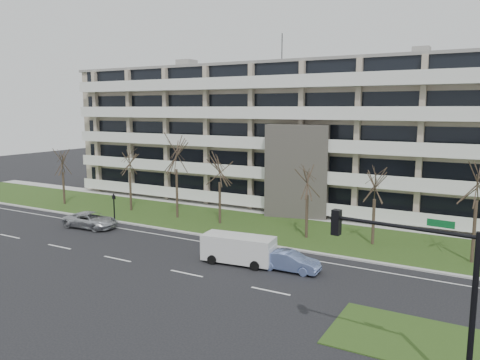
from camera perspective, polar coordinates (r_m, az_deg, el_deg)
The scene contains 19 objects.
ground at distance 30.93m, azimuth -6.53°, elevation -11.26°, with size 160.00×160.00×0.00m, color black.
grass_verge at distance 41.66m, azimuth 4.03°, elevation -5.89°, with size 90.00×10.00×0.06m, color #2B4316.
curb at distance 37.36m, azimuth 0.72°, elevation -7.56°, with size 90.00×0.35×0.12m, color #B2B2AD.
sidewalk at distance 46.55m, azimuth 6.93°, elevation -4.35°, with size 90.00×2.00×0.08m, color #B2B2AD.
grass_median at distance 24.14m, azimuth 19.78°, elevation -17.66°, with size 7.00×5.00×0.06m, color #2B4316.
lane_edge_line at distance 36.12m, azimuth -0.43°, elevation -8.23°, with size 90.00×0.12×0.01m, color white.
apartment_building at distance 51.81m, azimuth 9.97°, elevation 5.38°, with size 60.50×15.10×18.75m.
silver_pickup at distance 43.77m, azimuth -17.74°, elevation -4.68°, with size 2.31×5.01×1.39m, color #B6B8BD.
blue_sedan at distance 31.17m, azimuth 6.11°, elevation -9.82°, with size 1.38×3.96×1.30m, color #7D96DA.
white_van at distance 32.30m, azimuth -0.09°, elevation -8.16°, with size 5.16×2.46×1.93m.
traffic_signal at distance 19.10m, azimuth 21.11°, elevation -11.13°, with size 5.66×0.96×6.58m.
pedestrian_signal at distance 43.10m, azimuth -15.10°, elevation -3.08°, with size 0.35×0.31×3.05m.
tree_0 at distance 54.67m, azimuth -20.87°, elevation 2.33°, with size 3.20×3.20×6.40m.
tree_1 at distance 49.03m, azimuth -13.35°, elevation 2.74°, with size 3.61×3.61×7.21m.
tree_2 at distance 44.87m, azimuth -7.80°, elevation 3.64°, with size 4.25×4.25×8.50m.
tree_3 at distance 42.32m, azimuth -2.51°, elevation 1.73°, with size 3.46×3.46×6.92m.
tree_4 at distance 37.99m, azimuth 8.24°, elevation 0.23°, with size 3.20×3.20×6.41m.
tree_5 at distance 37.21m, azimuth 16.15°, elevation -0.15°, with size 3.23×3.23×6.46m.
tree_6 at distance 35.10m, azimuth 27.06°, elevation 0.45°, with size 3.90×3.90×7.81m.
Camera 1 is at (17.13, -23.49, 10.57)m, focal length 35.00 mm.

